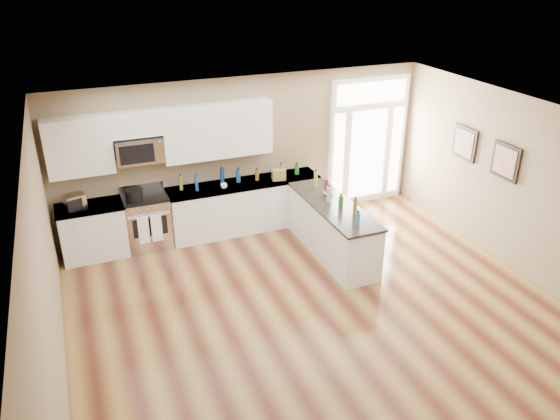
{
  "coord_description": "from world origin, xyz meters",
  "views": [
    {
      "loc": [
        -3.0,
        -5.1,
        4.76
      ],
      "look_at": [
        -0.13,
        2.0,
        1.12
      ],
      "focal_mm": 35.0,
      "sensor_mm": 36.0,
      "label": 1
    }
  ],
  "objects_px": {
    "peninsula_cabinet": "(332,231)",
    "toaster_oven": "(75,202)",
    "kitchen_range": "(147,221)",
    "stockpot": "(134,194)"
  },
  "relations": [
    {
      "from": "peninsula_cabinet",
      "to": "toaster_oven",
      "type": "relative_size",
      "value": 7.54
    },
    {
      "from": "kitchen_range",
      "to": "peninsula_cabinet",
      "type": "bearing_deg",
      "value": -26.66
    },
    {
      "from": "kitchen_range",
      "to": "toaster_oven",
      "type": "height_order",
      "value": "toaster_oven"
    },
    {
      "from": "kitchen_range",
      "to": "toaster_oven",
      "type": "bearing_deg",
      "value": -176.52
    },
    {
      "from": "stockpot",
      "to": "toaster_oven",
      "type": "distance_m",
      "value": 0.94
    },
    {
      "from": "peninsula_cabinet",
      "to": "toaster_oven",
      "type": "height_order",
      "value": "toaster_oven"
    },
    {
      "from": "kitchen_range",
      "to": "toaster_oven",
      "type": "distance_m",
      "value": 1.27
    },
    {
      "from": "kitchen_range",
      "to": "stockpot",
      "type": "relative_size",
      "value": 3.74
    },
    {
      "from": "stockpot",
      "to": "toaster_oven",
      "type": "height_order",
      "value": "toaster_oven"
    },
    {
      "from": "peninsula_cabinet",
      "to": "toaster_oven",
      "type": "bearing_deg",
      "value": 160.98
    }
  ]
}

